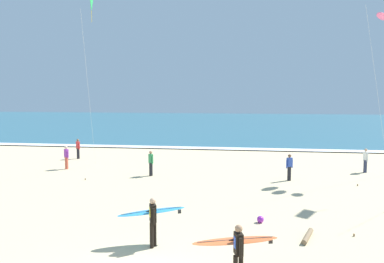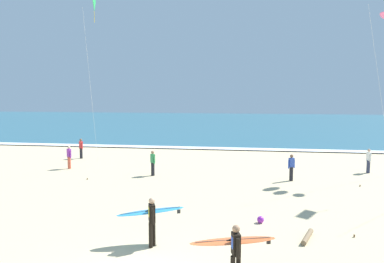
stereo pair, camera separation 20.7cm
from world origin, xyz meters
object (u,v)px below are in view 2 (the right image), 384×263
Objects in this scene: driftwood_log at (307,237)px; bystander_green_top at (153,163)px; kite_diamond_emerald_far at (94,4)px; bystander_purple_top at (69,157)px; surfer_lead at (234,246)px; beach_ball at (261,220)px; bystander_blue_top at (291,167)px; surfer_trailing at (151,215)px; bystander_red_top at (81,148)px; bystander_white_top at (369,161)px.

bystander_green_top is at bearing 130.90° from driftwood_log.
kite_diamond_emerald_far reaches higher than bystander_purple_top.
bystander_purple_top is (-11.99, 14.27, -0.24)m from surfer_lead.
surfer_lead is at bearing -66.23° from bystander_green_top.
beach_ball is (12.82, -9.21, -0.67)m from bystander_purple_top.
bystander_blue_top is 9.36m from driftwood_log.
surfer_lead is 18.64m from bystander_purple_top.
bystander_red_top is at bearing 122.05° from surfer_trailing.
kite_diamond_emerald_far is 44.43× the size of beach_ball.
bystander_red_top is at bearing 143.94° from bystander_green_top.
bystander_red_top is at bearing 125.39° from surfer_lead.
kite_diamond_emerald_far is at bearing 123.72° from surfer_lead.
bystander_green_top is (-13.70, -2.96, 0.00)m from bystander_white_top.
beach_ball is at bearing 137.35° from driftwood_log.
beach_ball is 2.20m from driftwood_log.
bystander_red_top is 19.14m from beach_ball.
bystander_green_top is at bearing 129.52° from beach_ball.
surfer_lead is 0.20× the size of kite_diamond_emerald_far.
beach_ball is at bearing -43.43° from kite_diamond_emerald_far.
bystander_purple_top is at bearing 143.44° from driftwood_log.
bystander_blue_top reaches higher than driftwood_log.
surfer_lead is at bearing -37.15° from surfer_trailing.
bystander_red_top is 5.68× the size of beach_ball.
surfer_trailing is (-2.94, 2.23, -0.00)m from surfer_lead.
bystander_blue_top is at bearing 61.77° from surfer_trailing.
surfer_trailing is 1.50× the size of bystander_white_top.
bystander_red_top and bystander_blue_top have the same top height.
surfer_trailing is 15.07m from bystander_purple_top.
bystander_green_top is 5.68× the size of beach_ball.
bystander_green_top is (-8.50, 0.11, 0.00)m from bystander_blue_top.
bystander_green_top is at bearing -11.51° from bystander_purple_top.
surfer_trailing is 18.72m from kite_diamond_emerald_far.
kite_diamond_emerald_far is at bearing 48.37° from bystander_purple_top.
bystander_purple_top is 17.99m from driftwood_log.
kite_diamond_emerald_far is 7.82× the size of bystander_purple_top.
surfer_trailing reaches higher than bystander_red_top.
surfer_trailing is 1.50× the size of bystander_red_top.
kite_diamond_emerald_far is 7.82× the size of bystander_blue_top.
bystander_white_top is at bearing 65.96° from driftwood_log.
bystander_green_top is (4.86, -2.86, -10.54)m from kite_diamond_emerald_far.
kite_diamond_emerald_far reaches higher than bystander_green_top.
bystander_blue_top is at bearing -5.35° from bystander_purple_top.
surfer_lead is at bearing -124.53° from driftwood_log.
surfer_trailing is at bearing -143.11° from beach_ball.
surfer_lead is 17.84m from bystander_white_top.
bystander_green_top is at bearing -167.80° from bystander_white_top.
surfer_trailing is at bearing -118.23° from bystander_blue_top.
surfer_lead reaches higher than bystander_white_top.
beach_ball is at bearing -50.48° from bystander_green_top.
bystander_blue_top is (2.78, 12.88, -0.24)m from surfer_lead.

